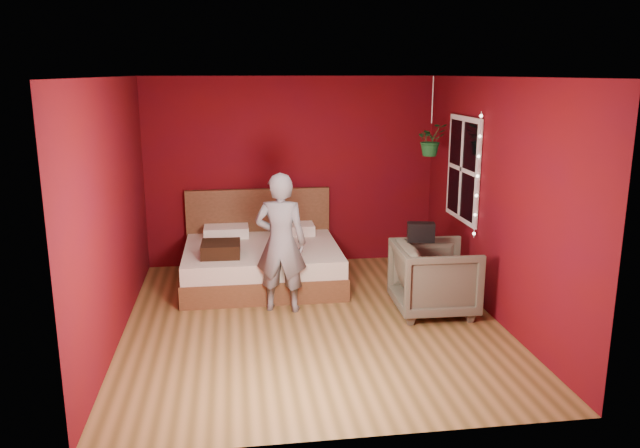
{
  "coord_description": "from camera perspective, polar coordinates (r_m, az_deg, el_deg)",
  "views": [
    {
      "loc": [
        -0.81,
        -6.29,
        2.64
      ],
      "look_at": [
        0.14,
        0.4,
        1.0
      ],
      "focal_mm": 35.0,
      "sensor_mm": 36.0,
      "label": 1
    }
  ],
  "objects": [
    {
      "name": "person",
      "position": [
        6.97,
        -3.6,
        -1.72
      ],
      "size": [
        0.65,
        0.51,
        1.59
      ],
      "primitive_type": "imported",
      "rotation": [
        0.0,
        0.0,
        2.9
      ],
      "color": "slate",
      "rests_on": "ground"
    },
    {
      "name": "floor",
      "position": [
        6.87,
        -0.68,
        -8.92
      ],
      "size": [
        4.5,
        4.5,
        0.0
      ],
      "primitive_type": "plane",
      "color": "olive",
      "rests_on": "ground"
    },
    {
      "name": "handbag",
      "position": [
        7.05,
        9.21,
        -0.73
      ],
      "size": [
        0.32,
        0.21,
        0.21
      ],
      "primitive_type": "cube",
      "rotation": [
        0.0,
        0.0,
        -0.2
      ],
      "color": "black",
      "rests_on": "armchair"
    },
    {
      "name": "fairy_lights",
      "position": [
        7.31,
        14.2,
        4.27
      ],
      "size": [
        0.04,
        0.04,
        1.45
      ],
      "color": "silver",
      "rests_on": "room_walls"
    },
    {
      "name": "bed",
      "position": [
        8.11,
        -5.36,
        -3.3
      ],
      "size": [
        1.97,
        1.68,
        1.09
      ],
      "color": "brown",
      "rests_on": "ground"
    },
    {
      "name": "armchair",
      "position": [
        7.12,
        10.42,
        -4.9
      ],
      "size": [
        0.91,
        0.88,
        0.8
      ],
      "primitive_type": "imported",
      "rotation": [
        0.0,
        0.0,
        1.54
      ],
      "color": "#5A5947",
      "rests_on": "ground"
    },
    {
      "name": "room_walls",
      "position": [
        6.42,
        -0.72,
        5.05
      ],
      "size": [
        4.04,
        4.54,
        2.62
      ],
      "color": "#5E090A",
      "rests_on": "ground"
    },
    {
      "name": "window",
      "position": [
        7.8,
        12.93,
        4.91
      ],
      "size": [
        0.05,
        0.97,
        1.27
      ],
      "color": "white",
      "rests_on": "room_walls"
    },
    {
      "name": "hanging_plant",
      "position": [
        7.89,
        10.1,
        7.6
      ],
      "size": [
        0.43,
        0.39,
        0.97
      ],
      "color": "silver",
      "rests_on": "room_walls"
    },
    {
      "name": "throw_pillow",
      "position": [
        7.6,
        -9.05,
        -2.28
      ],
      "size": [
        0.47,
        0.47,
        0.16
      ],
      "primitive_type": "cube",
      "rotation": [
        0.0,
        0.0,
        -0.03
      ],
      "color": "black",
      "rests_on": "bed"
    }
  ]
}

